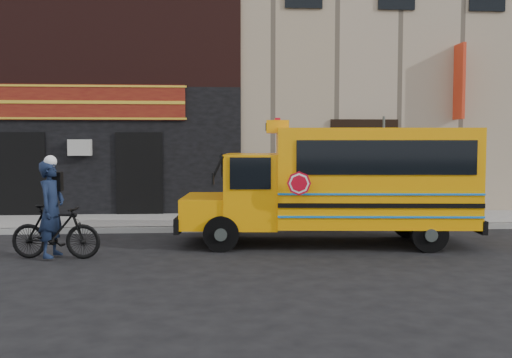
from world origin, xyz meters
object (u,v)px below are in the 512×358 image
Objects in this scene: bicycle at (56,232)px; cyclist at (52,211)px; school_bus at (344,181)px; sign_pole at (383,168)px.

cyclist is (-0.07, -0.02, 0.43)m from bicycle.
school_bus is at bearing -66.63° from cyclist.
sign_pole is at bearing -55.97° from cyclist.
sign_pole reaches higher than cyclist.
cyclist is at bearing 110.55° from bicycle.
school_bus is at bearing -128.74° from sign_pole.
sign_pole reaches higher than school_bus.
sign_pole is 8.58m from cyclist.
cyclist is (-7.95, -3.14, -0.72)m from sign_pole.
school_bus is 3.74× the size of bicycle.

